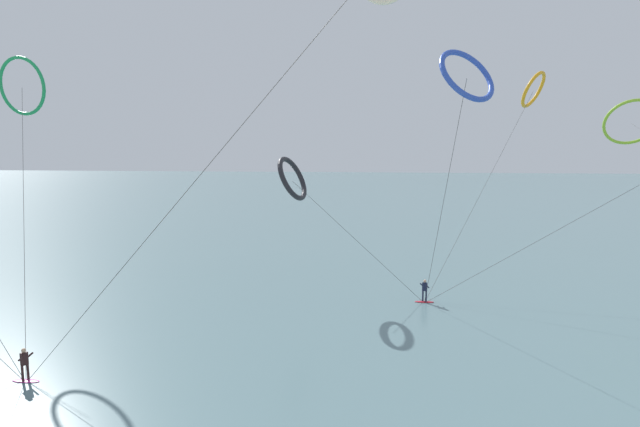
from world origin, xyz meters
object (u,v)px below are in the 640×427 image
surfer_crimson (425,292)px  kite_emerald (22,86)px  kite_lime (632,122)px  kite_charcoal (292,179)px  kite_cobalt (467,76)px  kite_amber (533,90)px  surfer_magenta (25,367)px

surfer_crimson → kite_emerald: bearing=-141.1°
kite_emerald → kite_lime: (51.41, 19.53, -2.08)m
surfer_crimson → kite_charcoal: 13.28m
kite_cobalt → kite_emerald: kite_emerald is taller
kite_cobalt → kite_lime: (21.16, 28.94, -1.36)m
surfer_crimson → kite_amber: 23.43m
kite_amber → kite_charcoal: 24.77m
kite_emerald → kite_lime: 55.03m
kite_charcoal → kite_lime: bearing=-49.0°
surfer_crimson → kite_amber: kite_amber is taller
kite_lime → kite_amber: kite_amber is taller
kite_emerald → kite_lime: size_ratio=0.39×
surfer_crimson → kite_cobalt: size_ratio=0.10×
kite_charcoal → kite_cobalt: bearing=-125.6°
kite_emerald → kite_charcoal: bearing=-155.6°
surfer_magenta → kite_lime: 55.94m
surfer_crimson → kite_emerald: size_ratio=0.09×
surfer_crimson → kite_emerald: (-29.48, -1.03, 14.97)m
surfer_magenta → kite_charcoal: (10.63, 18.08, 8.09)m
surfer_crimson → kite_lime: size_ratio=0.04×
kite_emerald → kite_charcoal: size_ratio=1.55×
surfer_magenta → kite_lime: size_ratio=0.04×
kite_cobalt → kite_amber: bearing=30.7°
surfer_magenta → kite_cobalt: (21.54, 4.82, 14.25)m
kite_emerald → kite_charcoal: 20.88m
kite_amber → kite_cobalt: bearing=11.5°
surfer_crimson → kite_charcoal: size_ratio=0.15×
surfer_crimson → kite_emerald: 33.08m
kite_lime → kite_charcoal: (-32.07, -15.69, -4.80)m
kite_lime → kite_charcoal: size_ratio=3.93×
kite_emerald → kite_amber: size_ratio=0.98×
kite_emerald → kite_amber: kite_amber is taller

